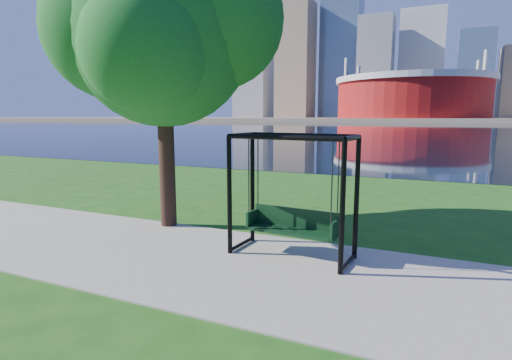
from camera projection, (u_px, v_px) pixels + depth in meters
The scene contains 8 objects.
ground at pixel (255, 259), 7.92m from camera, with size 900.00×900.00×0.00m, color #1E5114.
path at pixel (245, 267), 7.46m from camera, with size 120.00×4.00×0.03m, color #9E937F.
river at pixel (422, 128), 99.90m from camera, with size 900.00×180.00×0.02m, color black.
far_bank at pixel (431, 119), 283.71m from camera, with size 900.00×228.00×2.00m, color #937F60.
stadium at pixel (412, 96), 221.63m from camera, with size 83.00×83.00×32.00m.
skyline at pixel (428, 71), 292.02m from camera, with size 392.00×66.00×96.50m.
swing at pixel (292, 198), 7.90m from camera, with size 2.48×1.23×2.47m.
park_tree at pixel (162, 31), 9.64m from camera, with size 5.62×5.08×6.98m.
Camera 1 is at (3.10, -6.91, 2.80)m, focal length 28.00 mm.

